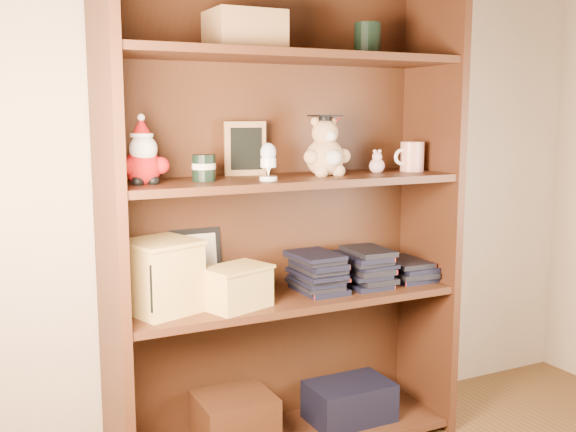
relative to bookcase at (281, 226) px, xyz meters
The scene contains 16 objects.
bookcase is the anchor object (origin of this frame).
shelf_lower 0.25m from the bookcase, 87.06° to the right, with size 1.14×0.33×0.02m.
shelf_upper 0.17m from the bookcase, 87.06° to the right, with size 1.14×0.33×0.02m.
santa_plush 0.54m from the bookcase, behind, with size 0.15×0.11×0.21m.
teachers_tin 0.36m from the bookcase, behind, with size 0.07×0.07×0.08m.
chalkboard_plaque 0.29m from the bookcase, 147.60° to the left, with size 0.14×0.09×0.18m.
egg_cup 0.29m from the bookcase, 129.33° to the right, with size 0.06×0.06×0.12m.
grad_teddy_bear 0.29m from the bookcase, 22.04° to the right, with size 0.17×0.15×0.21m.
pink_figurine 0.41m from the bookcase, ahead, with size 0.05×0.05×0.09m.
teacher_mug 0.55m from the bookcase, ahead, with size 0.12×0.09×0.11m.
certificate_frame 0.31m from the bookcase, 162.28° to the left, with size 0.18×0.05×0.23m.
treats_box 0.45m from the bookcase, behind, with size 0.26×0.26×0.22m.
pencils_box 0.29m from the bookcase, 150.92° to the right, with size 0.24×0.21×0.13m.
book_stack_left 0.20m from the bookcase, 24.55° to the right, with size 0.14×0.20×0.14m.
book_stack_mid 0.35m from the bookcase, ahead, with size 0.14×0.20×0.13m.
book_stack_right 0.54m from the bookcase, ahead, with size 0.14×0.20×0.06m.
Camera 1 is at (-0.92, -0.68, 1.16)m, focal length 42.00 mm.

